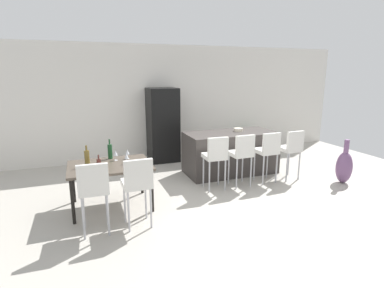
{
  "coord_description": "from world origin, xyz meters",
  "views": [
    {
      "loc": [
        -2.36,
        -4.92,
        2.2
      ],
      "look_at": [
        -0.36,
        0.48,
        0.85
      ],
      "focal_mm": 28.47,
      "sensor_mm": 36.0,
      "label": 1
    }
  ],
  "objects_px": {
    "kitchen_island": "(230,153)",
    "refrigerator": "(163,125)",
    "bar_chair_middle": "(242,152)",
    "wine_glass_middle": "(126,156)",
    "bar_chair_right": "(268,149)",
    "dining_chair_near": "(94,187)",
    "dining_table": "(110,168)",
    "dining_chair_far": "(137,182)",
    "potted_plant": "(249,139)",
    "wine_bottle_left": "(87,158)",
    "wine_glass_far": "(127,152)",
    "floor_vase": "(344,167)",
    "wine_bottle_corner": "(110,151)",
    "wine_bottle_near": "(99,165)",
    "bar_chair_far": "(291,147)",
    "wine_glass_right": "(115,153)",
    "fruit_bowl": "(238,130)",
    "bar_chair_left": "(216,155)"
  },
  "relations": [
    {
      "from": "bar_chair_middle",
      "to": "wine_glass_middle",
      "type": "height_order",
      "value": "bar_chair_middle"
    },
    {
      "from": "wine_bottle_near",
      "to": "wine_glass_far",
      "type": "bearing_deg",
      "value": 48.66
    },
    {
      "from": "dining_chair_near",
      "to": "fruit_bowl",
      "type": "xyz_separation_m",
      "value": [
        3.22,
        1.85,
        0.26
      ]
    },
    {
      "from": "wine_glass_right",
      "to": "potted_plant",
      "type": "xyz_separation_m",
      "value": [
        3.94,
        2.2,
        -0.49
      ]
    },
    {
      "from": "wine_glass_far",
      "to": "floor_vase",
      "type": "distance_m",
      "value": 4.33
    },
    {
      "from": "dining_chair_far",
      "to": "wine_glass_middle",
      "type": "distance_m",
      "value": 0.83
    },
    {
      "from": "wine_bottle_near",
      "to": "wine_glass_far",
      "type": "height_order",
      "value": "wine_bottle_near"
    },
    {
      "from": "wine_glass_far",
      "to": "floor_vase",
      "type": "xyz_separation_m",
      "value": [
        4.24,
        -0.7,
        -0.52
      ]
    },
    {
      "from": "bar_chair_right",
      "to": "wine_glass_middle",
      "type": "distance_m",
      "value": 2.84
    },
    {
      "from": "fruit_bowl",
      "to": "potted_plant",
      "type": "relative_size",
      "value": 0.32
    },
    {
      "from": "bar_chair_middle",
      "to": "wine_glass_far",
      "type": "relative_size",
      "value": 6.03
    },
    {
      "from": "wine_glass_middle",
      "to": "refrigerator",
      "type": "height_order",
      "value": "refrigerator"
    },
    {
      "from": "refrigerator",
      "to": "wine_glass_far",
      "type": "bearing_deg",
      "value": -119.2
    },
    {
      "from": "dining_chair_near",
      "to": "wine_glass_middle",
      "type": "relative_size",
      "value": 6.03
    },
    {
      "from": "bar_chair_middle",
      "to": "fruit_bowl",
      "type": "distance_m",
      "value": 1.03
    },
    {
      "from": "bar_chair_right",
      "to": "potted_plant",
      "type": "height_order",
      "value": "bar_chair_right"
    },
    {
      "from": "wine_glass_middle",
      "to": "potted_plant",
      "type": "height_order",
      "value": "wine_glass_middle"
    },
    {
      "from": "dining_chair_near",
      "to": "wine_glass_far",
      "type": "relative_size",
      "value": 6.03
    },
    {
      "from": "floor_vase",
      "to": "potted_plant",
      "type": "distance_m",
      "value": 2.92
    },
    {
      "from": "bar_chair_middle",
      "to": "dining_chair_near",
      "type": "bearing_deg",
      "value": -161.47
    },
    {
      "from": "potted_plant",
      "to": "wine_bottle_near",
      "type": "bearing_deg",
      "value": -147.07
    },
    {
      "from": "wine_glass_middle",
      "to": "fruit_bowl",
      "type": "bearing_deg",
      "value": 21.52
    },
    {
      "from": "potted_plant",
      "to": "fruit_bowl",
      "type": "bearing_deg",
      "value": -129.26
    },
    {
      "from": "fruit_bowl",
      "to": "wine_glass_right",
      "type": "bearing_deg",
      "value": -164.17
    },
    {
      "from": "dining_chair_near",
      "to": "wine_glass_middle",
      "type": "distance_m",
      "value": 1.0
    },
    {
      "from": "potted_plant",
      "to": "dining_chair_near",
      "type": "bearing_deg",
      "value": -143.27
    },
    {
      "from": "dining_chair_near",
      "to": "dining_chair_far",
      "type": "distance_m",
      "value": 0.59
    },
    {
      "from": "wine_bottle_near",
      "to": "wine_glass_middle",
      "type": "distance_m",
      "value": 0.55
    },
    {
      "from": "bar_chair_far",
      "to": "wine_bottle_near",
      "type": "relative_size",
      "value": 3.94
    },
    {
      "from": "dining_table",
      "to": "wine_glass_middle",
      "type": "height_order",
      "value": "wine_glass_middle"
    },
    {
      "from": "bar_chair_middle",
      "to": "refrigerator",
      "type": "bearing_deg",
      "value": 112.5
    },
    {
      "from": "wine_bottle_left",
      "to": "potted_plant",
      "type": "xyz_separation_m",
      "value": [
        4.41,
        2.36,
        -0.5
      ]
    },
    {
      "from": "dining_table",
      "to": "wine_glass_middle",
      "type": "bearing_deg",
      "value": -7.34
    },
    {
      "from": "wine_glass_far",
      "to": "dining_chair_near",
      "type": "bearing_deg",
      "value": -119.94
    },
    {
      "from": "bar_chair_left",
      "to": "potted_plant",
      "type": "bearing_deg",
      "value": 47.54
    },
    {
      "from": "dining_table",
      "to": "wine_glass_right",
      "type": "relative_size",
      "value": 7.54
    },
    {
      "from": "bar_chair_left",
      "to": "bar_chair_middle",
      "type": "bearing_deg",
      "value": -0.0
    },
    {
      "from": "wine_glass_far",
      "to": "wine_glass_middle",
      "type": "bearing_deg",
      "value": -101.59
    },
    {
      "from": "dining_table",
      "to": "bar_chair_right",
      "type": "bearing_deg",
      "value": 1.8
    },
    {
      "from": "kitchen_island",
      "to": "refrigerator",
      "type": "relative_size",
      "value": 1.09
    },
    {
      "from": "wine_bottle_left",
      "to": "fruit_bowl",
      "type": "relative_size",
      "value": 1.68
    },
    {
      "from": "dining_table",
      "to": "potted_plant",
      "type": "height_order",
      "value": "dining_table"
    },
    {
      "from": "wine_bottle_left",
      "to": "wine_glass_far",
      "type": "height_order",
      "value": "wine_bottle_left"
    },
    {
      "from": "bar_chair_far",
      "to": "dining_chair_far",
      "type": "relative_size",
      "value": 1.0
    },
    {
      "from": "bar_chair_far",
      "to": "wine_bottle_left",
      "type": "height_order",
      "value": "wine_bottle_left"
    },
    {
      "from": "wine_glass_middle",
      "to": "dining_table",
      "type": "bearing_deg",
      "value": 172.66
    },
    {
      "from": "refrigerator",
      "to": "bar_chair_far",
      "type": "bearing_deg",
      "value": -47.59
    },
    {
      "from": "wine_bottle_corner",
      "to": "wine_bottle_near",
      "type": "height_order",
      "value": "wine_bottle_corner"
    },
    {
      "from": "dining_table",
      "to": "dining_chair_far",
      "type": "bearing_deg",
      "value": -70.6
    },
    {
      "from": "dining_chair_near",
      "to": "wine_bottle_corner",
      "type": "relative_size",
      "value": 3.05
    }
  ]
}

